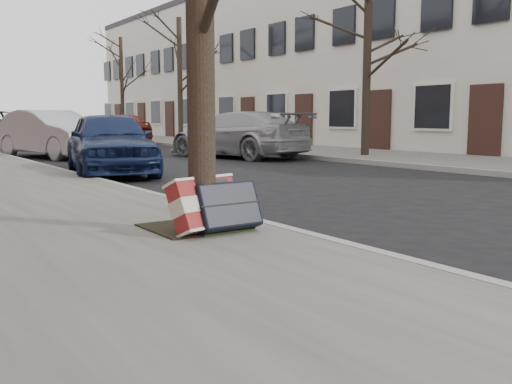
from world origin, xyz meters
TOP-DOWN VIEW (x-y plane):
  - ground at (0.00, 0.00)m, footprint 120.00×120.00m
  - far_sidewalk at (7.80, 15.00)m, footprint 4.00×70.00m
  - house_far at (13.15, 16.00)m, footprint 6.70×40.00m
  - dirt_patch at (-2.00, 1.20)m, footprint 0.85×0.85m
  - suitcase_red at (-2.02, 0.91)m, footprint 0.74×0.50m
  - suitcase_navy at (-1.85, 0.83)m, footprint 0.63×0.37m
  - car_near_front at (-0.37, 7.90)m, footprint 2.39×4.17m
  - car_near_mid at (-0.01, 13.68)m, footprint 2.65×4.49m
  - car_far_front at (4.52, 10.65)m, footprint 2.88×4.98m
  - car_far_back at (4.56, 20.28)m, footprint 1.76×4.20m
  - tree_far_a at (7.20, 8.08)m, footprint 0.23×0.23m
  - tree_far_b at (7.20, 19.62)m, footprint 0.23×0.23m
  - tree_far_c at (7.20, 26.58)m, footprint 0.20×0.20m

SIDE VIEW (x-z plane):
  - ground at x=0.00m, z-range 0.00..0.00m
  - far_sidewalk at x=7.80m, z-range 0.00..0.12m
  - dirt_patch at x=-2.00m, z-range 0.12..0.14m
  - suitcase_navy at x=-1.85m, z-range 0.12..0.61m
  - suitcase_red at x=-2.02m, z-range 0.12..0.64m
  - car_near_front at x=-0.37m, z-range 0.00..1.34m
  - car_far_front at x=4.52m, z-range 0.00..1.36m
  - car_near_mid at x=-0.01m, z-range 0.00..1.40m
  - car_far_back at x=4.56m, z-range 0.00..1.42m
  - tree_far_a at x=7.20m, z-range 0.12..5.22m
  - tree_far_c at x=7.20m, z-range 0.12..5.50m
  - tree_far_b at x=7.20m, z-range 0.12..5.56m
  - house_far at x=13.15m, z-range 0.00..7.20m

